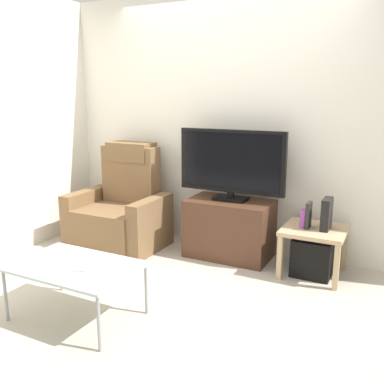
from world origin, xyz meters
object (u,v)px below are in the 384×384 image
recliner_armchair (121,210)px  subwoofer_box (313,256)px  tv_stand (229,228)px  cell_phone (80,267)px  side_table (314,235)px  television (231,163)px  coffee_table (75,268)px  game_console (327,214)px  book_middle (308,215)px  book_leftmost (303,219)px

recliner_armchair → subwoofer_box: recliner_armchair is taller
tv_stand → cell_phone: 1.72m
side_table → television: bearing=174.0°
television → coffee_table: 1.81m
recliner_armchair → subwoofer_box: 2.03m
tv_stand → game_console: 0.98m
tv_stand → book_middle: size_ratio=3.53×
book_middle → cell_phone: (-1.24, -1.56, -0.14)m
game_console → cell_phone: game_console is taller
side_table → book_middle: (-0.06, -0.02, 0.18)m
television → book_middle: bearing=-7.9°
recliner_armchair → tv_stand: bearing=6.9°
subwoofer_box → book_leftmost: bearing=-168.7°
television → book_middle: 0.88m
book_leftmost → tv_stand: bearing=173.1°
recliner_armchair → book_leftmost: (1.92, 0.10, 0.14)m
tv_stand → cell_phone: bearing=-105.3°
book_leftmost → cell_phone: 1.97m
tv_stand → book_leftmost: (0.74, -0.09, 0.23)m
subwoofer_box → game_console: size_ratio=1.22×
television → book_leftmost: television is taller
television → game_console: size_ratio=3.85×
recliner_armchair → cell_phone: bearing=-65.7°
recliner_armchair → side_table: size_ratio=2.00×
subwoofer_box → coffee_table: size_ratio=0.38×
subwoofer_box → book_leftmost: 0.36m
game_console → coffee_table: 2.14m
tv_stand → cell_phone: (-0.45, -1.65, 0.12)m
book_leftmost → cell_phone: (-1.19, -1.56, -0.10)m
tv_stand → coffee_table: 1.71m
book_middle → television: bearing=172.1°
subwoofer_box → cell_phone: 2.06m
book_middle → side_table: bearing=18.9°
side_table → game_console: bearing=6.3°
subwoofer_box → coffee_table: 2.08m
television → cell_phone: television is taller
game_console → book_middle: bearing=-168.6°
tv_stand → recliner_armchair: 1.19m
subwoofer_box → coffee_table: bearing=-131.3°
book_leftmost → coffee_table: book_leftmost is taller
subwoofer_box → cell_phone: size_ratio=2.26×
recliner_armchair → coffee_table: 1.58m
television → book_middle: television is taller
television → book_middle: (0.78, -0.11, -0.39)m
television → coffee_table: television is taller
television → game_console: bearing=-4.8°
coffee_table → cell_phone: bearing=-21.8°
recliner_armchair → book_middle: recliner_armchair is taller
tv_stand → television: bearing=90.0°
television → cell_phone: 1.81m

